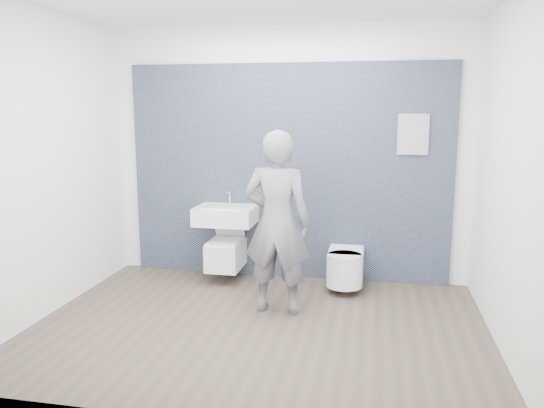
% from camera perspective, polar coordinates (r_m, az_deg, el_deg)
% --- Properties ---
extents(ground, '(4.00, 4.00, 0.00)m').
position_cam_1_polar(ground, '(4.85, -1.42, -12.97)').
color(ground, '#4E3F34').
rests_on(ground, ground).
extents(room_shell, '(4.00, 4.00, 4.00)m').
position_cam_1_polar(room_shell, '(4.46, -1.52, 8.01)').
color(room_shell, white).
rests_on(room_shell, ground).
extents(tile_wall, '(3.60, 0.06, 2.40)m').
position_cam_1_polar(tile_wall, '(6.21, 1.58, -7.70)').
color(tile_wall, black).
rests_on(tile_wall, ground).
extents(washbasin, '(0.65, 0.49, 0.49)m').
position_cam_1_polar(washbasin, '(5.90, -5.01, -1.15)').
color(washbasin, white).
rests_on(washbasin, ground).
extents(toilet_square, '(0.36, 0.52, 0.66)m').
position_cam_1_polar(toilet_square, '(5.98, -4.98, -5.22)').
color(toilet_square, white).
rests_on(toilet_square, ground).
extents(toilet_rounded, '(0.38, 0.64, 0.34)m').
position_cam_1_polar(toilet_rounded, '(5.72, 7.87, -6.72)').
color(toilet_rounded, white).
rests_on(toilet_rounded, ground).
extents(info_placard, '(0.32, 0.03, 0.43)m').
position_cam_1_polar(info_placard, '(6.10, 14.21, -8.36)').
color(info_placard, silver).
rests_on(info_placard, ground).
extents(visitor, '(0.64, 0.43, 1.73)m').
position_cam_1_polar(visitor, '(4.93, 0.55, -2.03)').
color(visitor, slate).
rests_on(visitor, ground).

